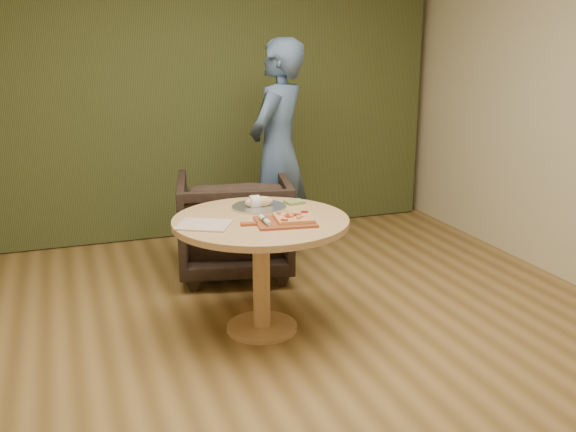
% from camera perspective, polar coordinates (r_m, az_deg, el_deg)
% --- Properties ---
extents(room_shell, '(5.04, 6.04, 2.84)m').
position_cam_1_polar(room_shell, '(3.21, 0.74, 7.87)').
color(room_shell, olive).
rests_on(room_shell, ground).
extents(curtain, '(4.80, 0.14, 2.78)m').
position_cam_1_polar(curtain, '(5.99, -9.24, 11.40)').
color(curtain, '#333B1B').
rests_on(curtain, ground).
extents(pedestal_table, '(1.09, 1.09, 0.75)m').
position_cam_1_polar(pedestal_table, '(4.00, -2.42, -2.14)').
color(pedestal_table, tan).
rests_on(pedestal_table, ground).
extents(pizza_paddle, '(0.46, 0.33, 0.01)m').
position_cam_1_polar(pizza_paddle, '(3.85, -0.42, -0.53)').
color(pizza_paddle, brown).
rests_on(pizza_paddle, pedestal_table).
extents(flatbread_pizza, '(0.25, 0.25, 0.04)m').
position_cam_1_polar(flatbread_pizza, '(3.87, 0.49, -0.16)').
color(flatbread_pizza, '#E19C57').
rests_on(flatbread_pizza, pizza_paddle).
extents(cutlery_roll, '(0.03, 0.20, 0.03)m').
position_cam_1_polar(cutlery_roll, '(3.81, -2.04, -0.37)').
color(cutlery_roll, silver).
rests_on(cutlery_roll, pizza_paddle).
extents(newspaper, '(0.38, 0.36, 0.01)m').
position_cam_1_polar(newspaper, '(3.84, -7.48, -0.78)').
color(newspaper, white).
rests_on(newspaper, pedestal_table).
extents(serving_tray, '(0.36, 0.36, 0.02)m').
position_cam_1_polar(serving_tray, '(4.19, -2.58, 0.81)').
color(serving_tray, silver).
rests_on(serving_tray, pedestal_table).
extents(bread_roll, '(0.19, 0.09, 0.09)m').
position_cam_1_polar(bread_roll, '(4.18, -2.70, 1.27)').
color(bread_roll, '#DBBF86').
rests_on(bread_roll, serving_tray).
extents(green_packet, '(0.13, 0.11, 0.02)m').
position_cam_1_polar(green_packet, '(4.30, 0.58, 1.25)').
color(green_packet, '#5C7132').
rests_on(green_packet, pedestal_table).
extents(armchair, '(1.00, 0.96, 0.88)m').
position_cam_1_polar(armchair, '(5.06, -4.81, -0.32)').
color(armchair, black).
rests_on(armchair, ground).
extents(person_standing, '(0.78, 0.78, 1.82)m').
position_cam_1_polar(person_standing, '(5.32, -0.89, 5.75)').
color(person_standing, '#415B7F').
rests_on(person_standing, ground).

